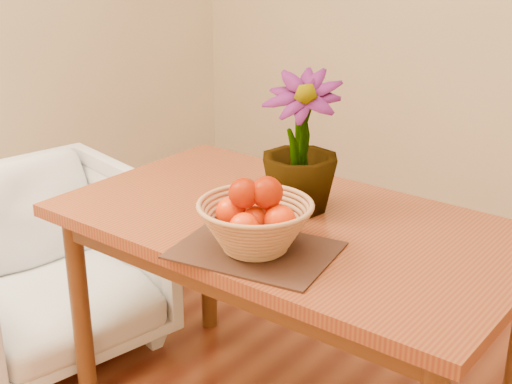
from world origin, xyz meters
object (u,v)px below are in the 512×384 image
Objects in this scene: table at (290,245)px; armchair at (45,256)px; wicker_basket at (255,228)px; potted_plant at (300,143)px.

armchair is (-1.01, -0.17, -0.28)m from table.
potted_plant is at bearing 103.98° from wicker_basket.
wicker_basket is 0.40× the size of armchair.
potted_plant is 1.17m from armchair.
table is at bearing -92.61° from potted_plant.
potted_plant is at bearing 106.92° from table.
wicker_basket is at bearing -82.50° from armchair.
potted_plant reaches higher than armchair.
potted_plant reaches higher than wicker_basket.
potted_plant is 0.55× the size of armchair.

